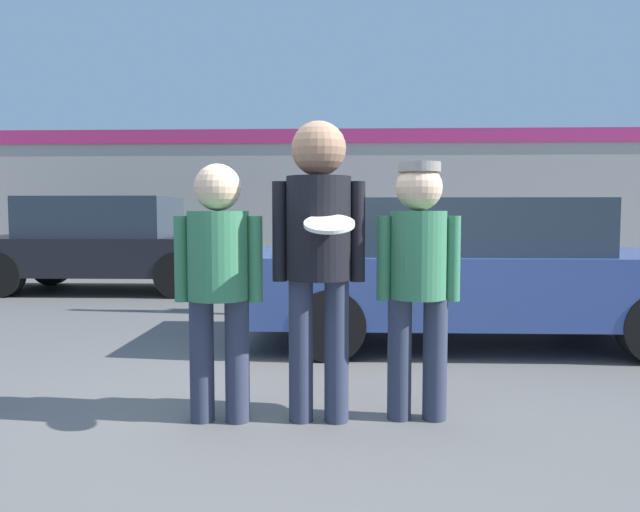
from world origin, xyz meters
name	(u,v)px	position (x,y,z in m)	size (l,w,h in m)	color
ground_plane	(281,420)	(0.00, 0.00, 0.00)	(56.00, 56.00, 0.00)	#5B5956
storefront_building	(327,199)	(0.00, 9.79, 1.56)	(24.00, 0.22, 3.06)	#B2A89E
person_left	(218,270)	(-0.37, -0.03, 0.94)	(0.54, 0.37, 1.59)	#2D3347
person_middle_with_frisbee	(319,239)	(0.24, -0.01, 1.13)	(0.56, 0.62, 1.84)	#2D3347
person_right	(418,268)	(0.85, 0.05, 0.95)	(0.51, 0.34, 1.60)	#2D3347
parked_car_near	(470,270)	(1.64, 2.38, 0.72)	(4.48, 1.86, 1.42)	#334784
parked_car_far	(107,244)	(-3.48, 6.19, 0.77)	(4.36, 1.84, 1.53)	black
shrub	(128,250)	(-4.16, 9.13, 0.48)	(0.95, 0.95, 0.95)	#285B2D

